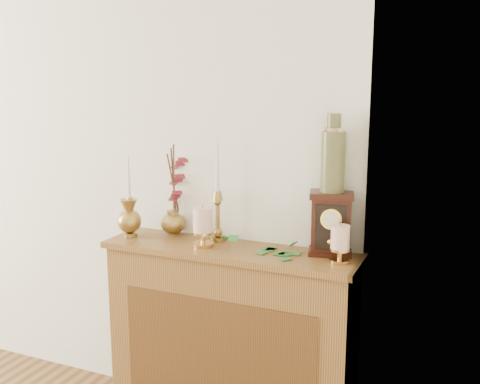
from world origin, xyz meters
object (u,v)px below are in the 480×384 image
at_px(ginger_jar, 177,193).
at_px(bud_vase, 129,218).
at_px(candlestick_left, 130,210).
at_px(mantel_clock, 331,224).
at_px(candlestick_center, 218,208).
at_px(ceramic_vase, 333,157).

bearing_deg(ginger_jar, bud_vase, -139.55).
xyz_separation_m(candlestick_left, mantel_clock, (1.00, 0.11, 0.01)).
relative_size(candlestick_center, ceramic_vase, 1.47).
bearing_deg(candlestick_center, mantel_clock, 0.62).
bearing_deg(bud_vase, ceramic_vase, 7.01).
relative_size(candlestick_left, ceramic_vase, 1.20).
height_order(candlestick_center, ceramic_vase, ceramic_vase).
relative_size(candlestick_center, bud_vase, 2.63).
bearing_deg(mantel_clock, bud_vase, 172.64).
bearing_deg(bud_vase, candlestick_left, 90.00).
distance_m(candlestick_left, ginger_jar, 0.25).
bearing_deg(candlestick_center, ceramic_vase, 0.88).
relative_size(bud_vase, ceramic_vase, 0.56).
bearing_deg(candlestick_center, candlestick_left, -166.37).
height_order(candlestick_left, candlestick_center, candlestick_center).
xyz_separation_m(candlestick_left, ginger_jar, (0.19, 0.15, 0.08)).
bearing_deg(ceramic_vase, bud_vase, -172.99).
bearing_deg(mantel_clock, ginger_jar, 163.09).
bearing_deg(candlestick_center, ginger_jar, 169.99).
height_order(candlestick_left, mantel_clock, candlestick_left).
bearing_deg(ceramic_vase, mantel_clock, -75.78).
relative_size(ginger_jar, mantel_clock, 1.63).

